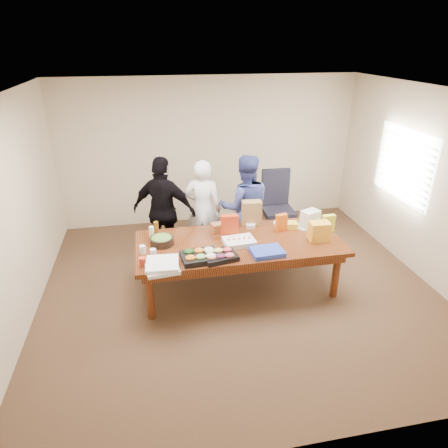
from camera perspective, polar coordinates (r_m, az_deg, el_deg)
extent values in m
cube|color=#47301E|center=(5.79, 2.12, -9.21)|extent=(5.50, 5.00, 0.02)
cube|color=white|center=(4.81, 2.65, 18.58)|extent=(5.50, 5.00, 0.02)
cube|color=beige|center=(7.48, -2.08, 10.38)|extent=(5.50, 0.04, 2.70)
cube|color=beige|center=(3.09, 13.32, -13.90)|extent=(5.50, 0.04, 2.70)
cube|color=beige|center=(5.28, -28.10, 0.86)|extent=(0.04, 5.00, 2.70)
cube|color=beige|center=(6.34, 27.41, 4.77)|extent=(0.04, 5.00, 2.70)
cube|color=white|center=(6.74, 24.48, 7.77)|extent=(0.03, 1.40, 1.10)
cube|color=beige|center=(6.71, 24.19, 7.77)|extent=(0.04, 1.36, 1.00)
cube|color=#4C1C0F|center=(5.58, 2.18, -5.95)|extent=(2.80, 1.20, 0.75)
cube|color=black|center=(6.90, 7.87, 2.18)|extent=(0.62, 0.62, 1.18)
imported|color=white|center=(6.27, -3.02, 2.13)|extent=(0.68, 0.56, 1.62)
imported|color=#384383|center=(6.26, 3.03, 2.44)|extent=(0.89, 0.72, 1.69)
imported|color=black|center=(6.14, -8.64, 1.84)|extent=(1.09, 0.80, 1.71)
cube|color=black|center=(4.97, -3.51, -4.75)|extent=(0.50, 0.41, 0.07)
cube|color=black|center=(4.98, -0.65, -4.67)|extent=(0.47, 0.40, 0.06)
cube|color=white|center=(5.32, 2.20, -2.55)|extent=(0.43, 0.34, 0.07)
cylinder|color=black|center=(5.37, -8.97, -2.41)|extent=(0.39, 0.39, 0.10)
cube|color=#2940B3|center=(5.11, 6.23, -4.00)|extent=(0.43, 0.33, 0.06)
cube|color=#BC3010|center=(5.42, 0.82, -0.39)|extent=(0.24, 0.11, 0.34)
cube|color=#E0F12F|center=(5.79, 14.81, 0.04)|extent=(0.18, 0.08, 0.27)
cube|color=#D95C12|center=(5.70, 8.27, 0.19)|extent=(0.18, 0.11, 0.26)
cylinder|color=white|center=(5.62, -0.05, -0.54)|extent=(0.11, 0.11, 0.14)
cylinder|color=orange|center=(5.82, 3.20, 0.54)|extent=(0.07, 0.07, 0.17)
cylinder|color=brown|center=(5.60, -9.75, -0.68)|extent=(0.07, 0.07, 0.21)
cylinder|color=#F1F1C0|center=(5.50, -10.39, -1.31)|extent=(0.07, 0.07, 0.19)
cube|color=yellow|center=(5.84, 9.28, -0.15)|extent=(0.28, 0.19, 0.09)
cube|color=brown|center=(5.66, -0.19, -0.41)|extent=(0.35, 0.21, 0.13)
cube|color=olive|center=(5.83, 4.00, 1.59)|extent=(0.30, 0.19, 0.37)
cylinder|color=red|center=(4.92, -11.66, -5.35)|extent=(0.10, 0.10, 0.11)
cylinder|color=white|center=(5.08, -10.19, -4.17)|extent=(0.10, 0.10, 0.11)
cylinder|color=white|center=(5.19, -11.69, -3.65)|extent=(0.08, 0.08, 0.11)
cube|color=silver|center=(4.82, -8.92, -6.24)|extent=(0.42, 0.42, 0.04)
cube|color=white|center=(4.81, -8.89, -5.70)|extent=(0.41, 0.41, 0.04)
cylinder|color=white|center=(5.92, 11.57, -0.39)|extent=(0.32, 0.32, 0.02)
cylinder|color=white|center=(5.98, 8.27, 0.14)|extent=(0.24, 0.24, 0.01)
cylinder|color=beige|center=(5.80, 3.86, -0.24)|extent=(0.17, 0.17, 0.06)
cylinder|color=beige|center=(5.72, -1.27, -0.53)|extent=(0.17, 0.17, 0.06)
cube|color=white|center=(5.87, 12.32, 0.68)|extent=(0.30, 0.26, 0.27)
cube|color=#FBAD2E|center=(5.53, 13.57, -1.04)|extent=(0.27, 0.19, 0.27)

